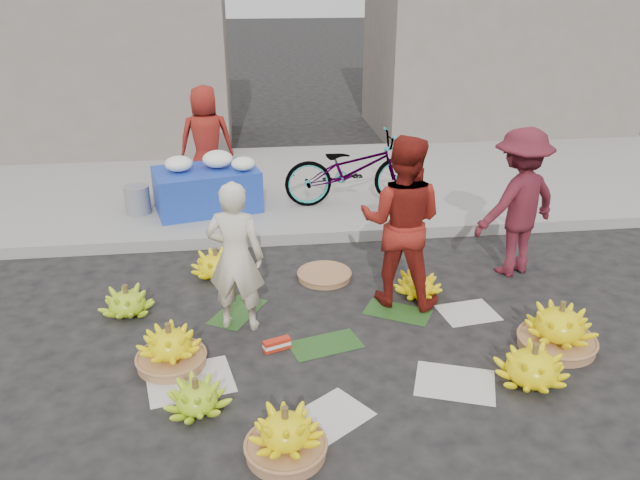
{
  "coord_description": "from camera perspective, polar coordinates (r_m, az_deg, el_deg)",
  "views": [
    {
      "loc": [
        -0.75,
        -5.02,
        3.19
      ],
      "look_at": [
        -0.05,
        0.61,
        0.7
      ],
      "focal_mm": 35.0,
      "sensor_mm": 36.0,
      "label": 1
    }
  ],
  "objects": [
    {
      "name": "banana_bunch_1",
      "position": [
        5.08,
        -11.22,
        -13.9
      ],
      "size": [
        0.52,
        0.52,
        0.3
      ],
      "rotation": [
        0.0,
        0.0,
        -0.15
      ],
      "color": "#89C01B",
      "rests_on": "ground"
    },
    {
      "name": "newspaper_scatter",
      "position": [
        5.34,
        2.46,
        -12.97
      ],
      "size": [
        3.2,
        1.8,
        0.0
      ],
      "primitive_type": null,
      "color": "silver",
      "rests_on": "ground"
    },
    {
      "name": "banana_bunch_4",
      "position": [
        6.08,
        21.02,
        -7.49
      ],
      "size": [
        0.8,
        0.8,
        0.47
      ],
      "rotation": [
        0.0,
        0.0,
        0.43
      ],
      "color": "#96633F",
      "rests_on": "ground"
    },
    {
      "name": "building_right",
      "position": [
        13.78,
        16.33,
        19.94
      ],
      "size": [
        5.0,
        3.0,
        5.0
      ],
      "primitive_type": "cube",
      "color": "gray",
      "rests_on": "sidewalk"
    },
    {
      "name": "grey_bucket",
      "position": [
        8.78,
        -16.34,
        3.56
      ],
      "size": [
        0.33,
        0.33,
        0.38
      ],
      "primitive_type": "cylinder",
      "color": "gray",
      "rests_on": "sidewalk"
    },
    {
      "name": "basket_spare",
      "position": [
        6.96,
        0.4,
        -3.27
      ],
      "size": [
        0.74,
        0.74,
        0.07
      ],
      "primitive_type": "cylinder",
      "rotation": [
        0.0,
        0.0,
        0.34
      ],
      "color": "#96633F",
      "rests_on": "ground"
    },
    {
      "name": "bicycle",
      "position": [
        8.7,
        3.03,
        6.5
      ],
      "size": [
        0.72,
        1.93,
        1.0
      ],
      "primitive_type": "imported",
      "rotation": [
        0.0,
        0.0,
        1.6
      ],
      "color": "gray",
      "rests_on": "sidewalk"
    },
    {
      "name": "banana_bunch_2",
      "position": [
        4.6,
        -3.17,
        -17.37
      ],
      "size": [
        0.64,
        0.64,
        0.41
      ],
      "rotation": [
        0.0,
        0.0,
        0.38
      ],
      "color": "#96633F",
      "rests_on": "ground"
    },
    {
      "name": "building_left",
      "position": [
        12.7,
        -22.88,
        16.56
      ],
      "size": [
        6.0,
        3.0,
        4.0
      ],
      "primitive_type": "cube",
      "color": "gray",
      "rests_on": "sidewalk"
    },
    {
      "name": "sidewalk",
      "position": [
        9.86,
        -2.37,
        5.15
      ],
      "size": [
        40.0,
        4.0,
        0.12
      ],
      "primitive_type": "cube",
      "color": "gray",
      "rests_on": "ground"
    },
    {
      "name": "vendor_cream",
      "position": [
        5.8,
        -7.73,
        -1.57
      ],
      "size": [
        0.6,
        0.47,
        1.47
      ],
      "primitive_type": "imported",
      "rotation": [
        0.0,
        0.0,
        2.91
      ],
      "color": "beige",
      "rests_on": "ground"
    },
    {
      "name": "banana_bunch_7",
      "position": [
        7.05,
        -9.49,
        -2.17
      ],
      "size": [
        0.6,
        0.6,
        0.35
      ],
      "rotation": [
        0.0,
        0.0,
        0.09
      ],
      "color": "#FFED0C",
      "rests_on": "ground"
    },
    {
      "name": "vendor_red",
      "position": [
        6.22,
        7.44,
        1.65
      ],
      "size": [
        1.04,
        0.94,
        1.75
      ],
      "primitive_type": "imported",
      "rotation": [
        0.0,
        0.0,
        2.74
      ],
      "color": "maroon",
      "rests_on": "ground"
    },
    {
      "name": "flower_table",
      "position": [
        8.67,
        -10.27,
        4.85
      ],
      "size": [
        1.52,
        1.15,
        0.79
      ],
      "rotation": [
        0.0,
        0.0,
        0.24
      ],
      "color": "#1938A8",
      "rests_on": "sidewalk"
    },
    {
      "name": "banana_bunch_0",
      "position": [
        5.61,
        -13.54,
        -9.55
      ],
      "size": [
        0.63,
        0.63,
        0.42
      ],
      "rotation": [
        0.0,
        0.0,
        -0.28
      ],
      "color": "#96633F",
      "rests_on": "ground"
    },
    {
      "name": "banana_bunch_6",
      "position": [
        6.51,
        -17.23,
        -5.4
      ],
      "size": [
        0.55,
        0.55,
        0.32
      ],
      "rotation": [
        0.0,
        0.0,
        -0.1
      ],
      "color": "#89C01B",
      "rests_on": "ground"
    },
    {
      "name": "man_striped",
      "position": [
        7.14,
        17.67,
        3.26
      ],
      "size": [
        1.23,
        0.98,
        1.66
      ],
      "primitive_type": "imported",
      "rotation": [
        0.0,
        0.0,
        3.53
      ],
      "color": "maroon",
      "rests_on": "ground"
    },
    {
      "name": "banana_bunch_5",
      "position": [
        6.65,
        8.92,
        -4.04
      ],
      "size": [
        0.47,
        0.47,
        0.3
      ],
      "rotation": [
        0.0,
        0.0,
        -0.03
      ],
      "color": "#FFED0C",
      "rests_on": "ground"
    },
    {
      "name": "ground",
      "position": [
        5.99,
        1.21,
        -8.47
      ],
      "size": [
        80.0,
        80.0,
        0.0
      ],
      "primitive_type": "plane",
      "color": "black",
      "rests_on": "ground"
    },
    {
      "name": "flower_vendor",
      "position": [
        9.22,
        -10.34,
        8.96
      ],
      "size": [
        0.81,
        0.56,
        1.57
      ],
      "primitive_type": "imported",
      "rotation": [
        0.0,
        0.0,
        3.23
      ],
      "color": "maroon",
      "rests_on": "sidewalk"
    },
    {
      "name": "incense_stack",
      "position": [
        5.73,
        -3.96,
        -9.49
      ],
      "size": [
        0.26,
        0.16,
        0.1
      ],
      "primitive_type": "cube",
      "rotation": [
        0.0,
        0.0,
        0.34
      ],
      "color": "red",
      "rests_on": "ground"
    },
    {
      "name": "curb",
      "position": [
        7.89,
        -1.06,
        0.46
      ],
      "size": [
        40.0,
        0.25,
        0.15
      ],
      "primitive_type": "cube",
      "color": "gray",
      "rests_on": "ground"
    },
    {
      "name": "banana_bunch_3",
      "position": [
        5.54,
        18.89,
        -10.82
      ],
      "size": [
        0.79,
        0.79,
        0.38
      ],
      "rotation": [
        0.0,
        0.0,
        -0.4
      ],
      "color": "#FFED0C",
      "rests_on": "ground"
    },
    {
      "name": "banana_leaves",
      "position": [
        6.15,
        0.01,
        -7.52
      ],
      "size": [
        2.0,
        1.0,
        0.0
      ],
      "primitive_type": null,
      "color": "#1D4617",
      "rests_on": "ground"
    }
  ]
}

